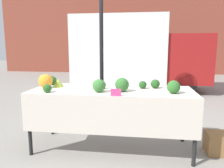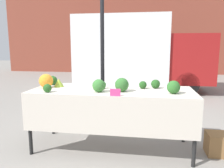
{
  "view_description": "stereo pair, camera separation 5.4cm",
  "coord_description": "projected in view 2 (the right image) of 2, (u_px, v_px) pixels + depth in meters",
  "views": [
    {
      "loc": [
        0.42,
        -3.05,
        1.49
      ],
      "look_at": [
        0.0,
        0.0,
        0.97
      ],
      "focal_mm": 35.0,
      "sensor_mm": 36.0,
      "label": 1
    },
    {
      "loc": [
        0.47,
        -3.05,
        1.49
      ],
      "look_at": [
        0.0,
        0.0,
        0.97
      ],
      "focal_mm": 35.0,
      "sensor_mm": 36.0,
      "label": 2
    }
  ],
  "objects": [
    {
      "name": "parked_truck",
      "position": [
        137.0,
        52.0,
        7.54
      ],
      "size": [
        4.48,
        1.86,
        2.51
      ],
      "color": "white",
      "rests_on": "ground_plane"
    },
    {
      "name": "broccoli_head_1",
      "position": [
        99.0,
        86.0,
        2.95
      ],
      "size": [
        0.18,
        0.18,
        0.18
      ],
      "color": "#387533",
      "rests_on": "market_table"
    },
    {
      "name": "broccoli_head_7",
      "position": [
        156.0,
        84.0,
        3.21
      ],
      "size": [
        0.13,
        0.13,
        0.13
      ],
      "color": "#23511E",
      "rests_on": "market_table"
    },
    {
      "name": "produce_crate",
      "position": [
        223.0,
        144.0,
        3.05
      ],
      "size": [
        0.43,
        0.3,
        0.31
      ],
      "color": "olive",
      "rests_on": "ground_plane"
    },
    {
      "name": "broccoli_head_2",
      "position": [
        102.0,
        85.0,
        3.2
      ],
      "size": [
        0.11,
        0.11,
        0.11
      ],
      "color": "#387533",
      "rests_on": "market_table"
    },
    {
      "name": "price_sign",
      "position": [
        115.0,
        92.0,
        2.7
      ],
      "size": [
        0.13,
        0.01,
        0.09
      ],
      "color": "#E53D84",
      "rests_on": "market_table"
    },
    {
      "name": "broccoli_head_3",
      "position": [
        47.0,
        88.0,
        2.93
      ],
      "size": [
        0.11,
        0.11,
        0.11
      ],
      "color": "#285B23",
      "rests_on": "market_table"
    },
    {
      "name": "broccoli_head_4",
      "position": [
        53.0,
        80.0,
        3.52
      ],
      "size": [
        0.15,
        0.15,
        0.15
      ],
      "color": "#285B23",
      "rests_on": "market_table"
    },
    {
      "name": "tent_pole",
      "position": [
        102.0,
        52.0,
        3.96
      ],
      "size": [
        0.07,
        0.07,
        2.8
      ],
      "color": "black",
      "rests_on": "ground_plane"
    },
    {
      "name": "broccoli_head_0",
      "position": [
        122.0,
        85.0,
        2.97
      ],
      "size": [
        0.19,
        0.19,
        0.19
      ],
      "color": "#336B2D",
      "rests_on": "market_table"
    },
    {
      "name": "broccoli_head_6",
      "position": [
        143.0,
        85.0,
        3.19
      ],
      "size": [
        0.11,
        0.11,
        0.11
      ],
      "color": "#23511E",
      "rests_on": "market_table"
    },
    {
      "name": "romanesco_head",
      "position": [
        59.0,
        83.0,
        3.35
      ],
      "size": [
        0.16,
        0.16,
        0.12
      ],
      "color": "#93B238",
      "rests_on": "market_table"
    },
    {
      "name": "market_table",
      "position": [
        111.0,
        98.0,
        3.09
      ],
      "size": [
        2.31,
        0.87,
        0.89
      ],
      "color": "beige",
      "rests_on": "ground_plane"
    },
    {
      "name": "building_facade",
      "position": [
        138.0,
        30.0,
        12.57
      ],
      "size": [
        16.0,
        0.6,
        5.0
      ],
      "color": "brown",
      "rests_on": "ground_plane"
    },
    {
      "name": "orange_cauliflower",
      "position": [
        46.0,
        81.0,
        3.26
      ],
      "size": [
        0.21,
        0.21,
        0.21
      ],
      "color": "orange",
      "rests_on": "market_table"
    },
    {
      "name": "broccoli_head_5",
      "position": [
        174.0,
        87.0,
        2.84
      ],
      "size": [
        0.17,
        0.17,
        0.17
      ],
      "color": "#2D6628",
      "rests_on": "market_table"
    },
    {
      "name": "ground_plane",
      "position": [
        112.0,
        147.0,
        3.29
      ],
      "size": [
        40.0,
        40.0,
        0.0
      ],
      "primitive_type": "plane",
      "color": "gray"
    }
  ]
}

